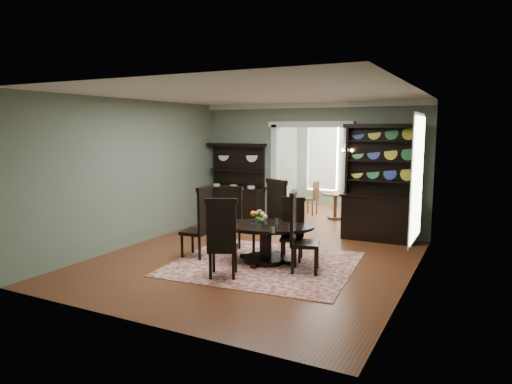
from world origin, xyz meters
The scene contains 19 objects.
room centered at (0.00, 0.04, 1.58)m, with size 5.51×6.01×3.01m.
parlor centered at (0.00, 5.53, 1.52)m, with size 3.51×3.50×3.01m.
doorway_trim centered at (0.00, 3.00, 1.62)m, with size 2.08×0.25×2.57m.
right_window centered at (2.69, 0.93, 1.60)m, with size 0.15×1.47×2.12m.
wall_sconce centered at (0.95, 2.85, 1.89)m, with size 0.27×0.21×0.21m.
rug centered at (0.28, -0.05, 0.01)m, with size 3.12×2.82×0.01m, color maroon.
dining_table centered at (0.25, 0.09, 0.48)m, with size 1.99×1.99×0.69m.
centerpiece centered at (0.17, -0.01, 0.76)m, with size 1.59×1.02×0.26m.
chair_far_left centered at (-0.78, 0.57, 0.66)m, with size 0.49×0.44×1.26m.
chair_far_mid centered at (0.08, 0.74, 0.75)m, with size 0.68×0.67×1.43m.
chair_far_right centered at (0.61, 0.48, 0.61)m, with size 0.52×0.50×1.15m.
chair_end_left centered at (-0.95, -0.21, 0.71)m, with size 0.50×0.53×1.35m.
chair_end_right centered at (0.99, -0.17, 0.72)m, with size 0.60×0.62×1.37m.
chair_near centered at (0.04, -1.07, 0.70)m, with size 0.64×0.62×1.33m.
sideboard centered at (-1.91, 2.76, 0.71)m, with size 1.55×0.56×2.04m.
welsh_dresser centered at (1.69, 2.73, 0.91)m, with size 1.62×0.63×2.50m.
parlor_table centered at (0.16, 4.54, 0.45)m, with size 0.74×0.74×0.69m.
parlor_chair_left centered at (-0.58, 4.80, 0.50)m, with size 0.41×0.40×0.94m.
parlor_chair_right centered at (0.46, 4.83, 0.56)m, with size 0.45×0.44×1.05m.
Camera 1 is at (3.76, -7.15, 2.41)m, focal length 32.00 mm.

